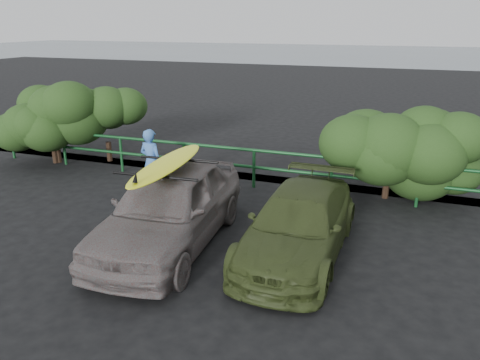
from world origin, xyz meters
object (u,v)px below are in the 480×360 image
Objects in this scene: man at (151,163)px; surfboard at (167,164)px; olive_vehicle at (299,224)px; sedan at (169,207)px; guardrail at (218,164)px.

surfboard is (1.71, -2.26, 0.79)m from man.
sedan is at bearing -168.80° from olive_vehicle.
sedan is 2.68× the size of man.
man is at bearing 123.03° from surfboard.
olive_vehicle is 2.45× the size of man.
sedan is at bearing -81.93° from guardrail.
sedan is 1.54× the size of surfboard.
olive_vehicle is 2.67m from surfboard.
man is (-1.19, -1.39, 0.32)m from guardrail.
guardrail is 3.86m from surfboard.
olive_vehicle is at bearing -47.59° from guardrail.
surfboard is at bearing -81.93° from guardrail.
olive_vehicle is at bearing 165.10° from man.
guardrail is 3.70m from sedan.
sedan is at bearing 135.96° from man.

